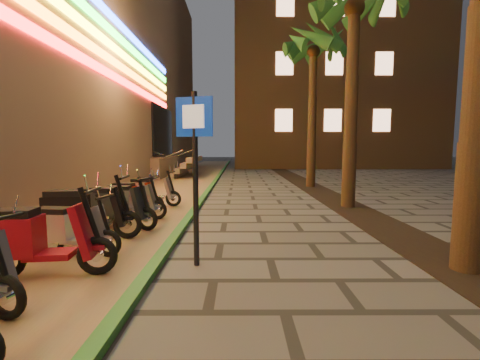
{
  "coord_description": "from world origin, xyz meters",
  "views": [
    {
      "loc": [
        0.34,
        -2.45,
        1.76
      ],
      "look_at": [
        0.36,
        3.15,
        1.2
      ],
      "focal_mm": 24.0,
      "sensor_mm": 36.0,
      "label": 1
    }
  ],
  "objects_px": {
    "pedestrian_sign": "(195,155)",
    "scooter_7": "(32,239)",
    "scooter_11": "(128,201)",
    "scooter_13": "(149,191)",
    "scooter_9": "(81,212)",
    "scooter_10": "(116,205)",
    "scooter_8": "(67,229)",
    "scooter_12": "(132,196)"
  },
  "relations": [
    {
      "from": "scooter_7",
      "to": "scooter_11",
      "type": "xyz_separation_m",
      "value": [
        0.05,
        3.59,
        -0.07
      ]
    },
    {
      "from": "pedestrian_sign",
      "to": "scooter_8",
      "type": "xyz_separation_m",
      "value": [
        -2.17,
        0.44,
        -1.21
      ]
    },
    {
      "from": "pedestrian_sign",
      "to": "scooter_13",
      "type": "distance_m",
      "value": 5.47
    },
    {
      "from": "scooter_11",
      "to": "scooter_13",
      "type": "xyz_separation_m",
      "value": [
        0.04,
        1.79,
        0.0
      ]
    },
    {
      "from": "scooter_7",
      "to": "scooter_13",
      "type": "xyz_separation_m",
      "value": [
        0.09,
        5.38,
        -0.07
      ]
    },
    {
      "from": "scooter_8",
      "to": "pedestrian_sign",
      "type": "bearing_deg",
      "value": -5.27
    },
    {
      "from": "scooter_7",
      "to": "scooter_8",
      "type": "distance_m",
      "value": 0.9
    },
    {
      "from": "scooter_11",
      "to": "scooter_8",
      "type": "bearing_deg",
      "value": -90.08
    },
    {
      "from": "scooter_9",
      "to": "scooter_11",
      "type": "xyz_separation_m",
      "value": [
        0.27,
        1.78,
        -0.08
      ]
    },
    {
      "from": "scooter_11",
      "to": "scooter_9",
      "type": "bearing_deg",
      "value": -97.17
    },
    {
      "from": "scooter_9",
      "to": "scooter_11",
      "type": "relative_size",
      "value": 1.17
    },
    {
      "from": "scooter_10",
      "to": "scooter_12",
      "type": "height_order",
      "value": "scooter_10"
    },
    {
      "from": "scooter_7",
      "to": "scooter_12",
      "type": "relative_size",
      "value": 1.19
    },
    {
      "from": "scooter_8",
      "to": "scooter_12",
      "type": "relative_size",
      "value": 0.99
    },
    {
      "from": "pedestrian_sign",
      "to": "scooter_11",
      "type": "distance_m",
      "value": 3.95
    },
    {
      "from": "scooter_7",
      "to": "scooter_12",
      "type": "bearing_deg",
      "value": 85.7
    },
    {
      "from": "scooter_7",
      "to": "scooter_8",
      "type": "relative_size",
      "value": 1.2
    },
    {
      "from": "scooter_7",
      "to": "scooter_11",
      "type": "height_order",
      "value": "scooter_7"
    },
    {
      "from": "pedestrian_sign",
      "to": "scooter_11",
      "type": "xyz_separation_m",
      "value": [
        -2.1,
        3.13,
        -1.19
      ]
    },
    {
      "from": "scooter_10",
      "to": "scooter_12",
      "type": "bearing_deg",
      "value": 115.69
    },
    {
      "from": "scooter_7",
      "to": "scooter_8",
      "type": "bearing_deg",
      "value": 84.53
    },
    {
      "from": "scooter_9",
      "to": "scooter_10",
      "type": "height_order",
      "value": "scooter_9"
    },
    {
      "from": "scooter_12",
      "to": "scooter_10",
      "type": "bearing_deg",
      "value": -73.74
    },
    {
      "from": "scooter_7",
      "to": "scooter_9",
      "type": "height_order",
      "value": "scooter_9"
    },
    {
      "from": "scooter_12",
      "to": "scooter_8",
      "type": "bearing_deg",
      "value": -79.3
    },
    {
      "from": "scooter_12",
      "to": "scooter_13",
      "type": "relative_size",
      "value": 0.96
    },
    {
      "from": "scooter_7",
      "to": "scooter_9",
      "type": "distance_m",
      "value": 1.82
    },
    {
      "from": "scooter_8",
      "to": "scooter_7",
      "type": "bearing_deg",
      "value": -82.83
    },
    {
      "from": "pedestrian_sign",
      "to": "scooter_9",
      "type": "distance_m",
      "value": 2.94
    },
    {
      "from": "pedestrian_sign",
      "to": "scooter_13",
      "type": "relative_size",
      "value": 1.66
    },
    {
      "from": "scooter_8",
      "to": "scooter_13",
      "type": "xyz_separation_m",
      "value": [
        0.1,
        4.48,
        0.02
      ]
    },
    {
      "from": "scooter_8",
      "to": "scooter_11",
      "type": "relative_size",
      "value": 0.96
    },
    {
      "from": "scooter_11",
      "to": "scooter_12",
      "type": "distance_m",
      "value": 0.96
    },
    {
      "from": "pedestrian_sign",
      "to": "scooter_9",
      "type": "height_order",
      "value": "pedestrian_sign"
    },
    {
      "from": "scooter_9",
      "to": "scooter_10",
      "type": "relative_size",
      "value": 1.1
    },
    {
      "from": "scooter_11",
      "to": "scooter_13",
      "type": "bearing_deg",
      "value": 90.12
    },
    {
      "from": "pedestrian_sign",
      "to": "scooter_7",
      "type": "distance_m",
      "value": 2.47
    },
    {
      "from": "scooter_12",
      "to": "scooter_11",
      "type": "bearing_deg",
      "value": -68.72
    },
    {
      "from": "scooter_12",
      "to": "scooter_13",
      "type": "xyz_separation_m",
      "value": [
        0.25,
        0.86,
        0.02
      ]
    },
    {
      "from": "scooter_8",
      "to": "scooter_11",
      "type": "height_order",
      "value": "scooter_11"
    },
    {
      "from": "pedestrian_sign",
      "to": "scooter_7",
      "type": "height_order",
      "value": "pedestrian_sign"
    },
    {
      "from": "scooter_9",
      "to": "scooter_12",
      "type": "height_order",
      "value": "scooter_9"
    }
  ]
}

